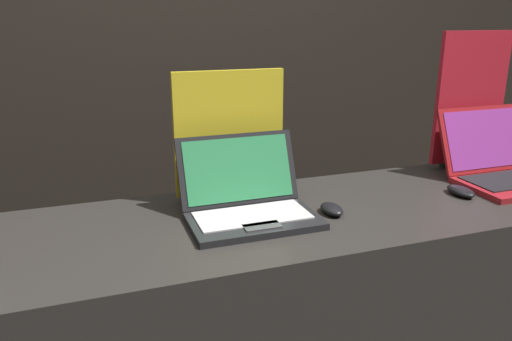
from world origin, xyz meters
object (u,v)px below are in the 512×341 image
(mouse_middle, at_px, (332,209))
(promo_stand_back, at_px, (470,103))
(promo_stand_middle, at_px, (230,139))
(laptop_middle, at_px, (248,200))
(laptop_back, at_px, (504,166))
(mouse_back, at_px, (461,191))

(mouse_middle, distance_m, promo_stand_back, 0.83)
(promo_stand_middle, height_order, promo_stand_back, promo_stand_back)
(promo_stand_middle, xyz_separation_m, promo_stand_back, (0.99, 0.04, 0.05))
(mouse_middle, height_order, promo_stand_back, promo_stand_back)
(promo_stand_middle, bearing_deg, laptop_middle, -90.00)
(laptop_middle, bearing_deg, promo_stand_middle, 90.00)
(laptop_back, relative_size, promo_stand_back, 0.74)
(laptop_middle, relative_size, promo_stand_back, 0.71)
(laptop_back, distance_m, mouse_back, 0.27)
(laptop_middle, height_order, laptop_back, laptop_back)
(laptop_back, bearing_deg, laptop_middle, -179.16)
(promo_stand_middle, relative_size, laptop_back, 1.08)
(promo_stand_back, bearing_deg, laptop_back, -90.00)
(laptop_middle, xyz_separation_m, laptop_back, (0.99, 0.01, 0.00))
(mouse_middle, xyz_separation_m, mouse_back, (0.49, 0.00, -0.00))
(mouse_back, xyz_separation_m, promo_stand_back, (0.25, 0.28, 0.24))
(laptop_middle, relative_size, mouse_back, 3.28)
(mouse_back, bearing_deg, laptop_back, 16.14)
(promo_stand_middle, xyz_separation_m, laptop_back, (0.99, -0.17, -0.14))
(mouse_middle, xyz_separation_m, promo_stand_back, (0.74, 0.28, 0.24))
(promo_stand_middle, xyz_separation_m, mouse_back, (0.74, -0.24, -0.19))
(laptop_middle, height_order, mouse_back, laptop_middle)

